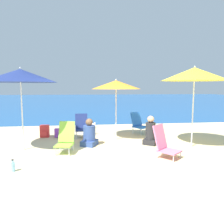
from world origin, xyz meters
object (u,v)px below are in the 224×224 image
beach_chair_navy (82,125)px  beach_chair_blue (139,123)px  beach_chair_lime (66,138)px  person_seated_near (150,133)px  backpack_red (45,131)px  beach_umbrella_orange (116,85)px  beach_chair_pink (164,143)px  seagull (93,124)px  person_seated_far (89,135)px  backpack_purple (59,133)px  beach_umbrella_yellow (194,74)px  water_bottle (13,167)px  beach_umbrella_navy (20,76)px

beach_chair_navy → beach_chair_blue: beach_chair_navy is taller
beach_chair_lime → person_seated_near: bearing=22.0°
backpack_red → beach_umbrella_orange: bearing=-15.3°
person_seated_near → beach_chair_blue: bearing=36.3°
beach_chair_lime → person_seated_near: size_ratio=0.92×
beach_chair_pink → beach_chair_lime: (-2.46, 0.73, 0.03)m
beach_chair_navy → seagull: size_ratio=3.01×
beach_chair_pink → backpack_red: size_ratio=1.91×
beach_chair_pink → backpack_red: beach_chair_pink is taller
beach_chair_pink → person_seated_far: person_seated_far is taller
person_seated_near → backpack_purple: (-2.87, 1.31, -0.22)m
beach_umbrella_orange → beach_umbrella_yellow: size_ratio=0.86×
beach_chair_blue → backpack_red: beach_chair_blue is taller
beach_chair_pink → beach_chair_lime: 2.57m
beach_chair_pink → beach_chair_navy: (-2.07, 2.43, 0.06)m
person_seated_near → person_seated_far: size_ratio=1.08×
beach_umbrella_yellow → beach_chair_navy: (-3.21, 1.62, -1.68)m
person_seated_far → beach_umbrella_yellow: bearing=15.7°
beach_chair_navy → person_seated_far: size_ratio=0.99×
beach_chair_navy → beach_umbrella_yellow: bearing=-29.6°
beach_chair_pink → beach_umbrella_yellow: bearing=-5.9°
beach_umbrella_orange → beach_umbrella_yellow: 2.38m
beach_chair_navy → backpack_purple: size_ratio=2.64×
person_seated_far → backpack_red: bearing=165.1°
beach_chair_blue → water_bottle: size_ratio=3.09×
beach_chair_blue → person_seated_near: 1.59m
person_seated_far → backpack_red: 2.00m
beach_umbrella_navy → backpack_red: 2.40m
beach_chair_navy → backpack_red: beach_chair_navy is taller
beach_umbrella_yellow → seagull: bearing=129.6°
beach_chair_pink → backpack_red: bearing=100.6°
beach_chair_lime → person_seated_near: person_seated_near is taller
beach_chair_navy → person_seated_near: (2.08, -1.24, -0.05)m
beach_umbrella_navy → backpack_red: bearing=78.9°
beach_chair_pink → water_bottle: (-3.43, -0.53, -0.25)m
beach_umbrella_orange → seagull: 2.87m
beach_umbrella_orange → beach_chair_navy: 1.86m
beach_umbrella_orange → beach_umbrella_yellow: bearing=-28.5°
beach_chair_pink → beach_chair_navy: beach_chair_navy is taller
person_seated_near → backpack_red: bearing=104.5°
beach_umbrella_orange → backpack_red: size_ratio=4.75×
beach_chair_lime → backpack_purple: beach_chair_lime is taller
beach_umbrella_navy → beach_chair_navy: (1.57, 1.35, -1.62)m
beach_umbrella_orange → beach_umbrella_navy: (-2.71, -0.86, 0.23)m
beach_chair_blue → seagull: 2.18m
beach_chair_blue → water_bottle: beach_chair_blue is taller
beach_umbrella_orange → beach_chair_blue: bearing=41.1°
backpack_purple → backpack_red: 0.50m
person_seated_near → water_bottle: size_ratio=3.44×
beach_chair_navy → person_seated_near: 2.42m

